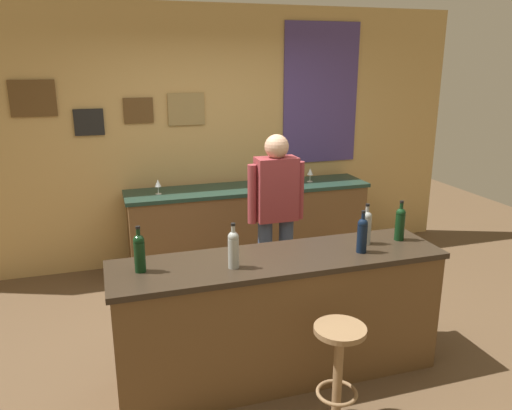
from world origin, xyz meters
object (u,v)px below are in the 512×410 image
(wine_bottle_a, at_px, (139,252))
(wine_glass_c, at_px, (262,176))
(wine_glass_a, at_px, (158,184))
(wine_bottle_c, at_px, (362,234))
(wine_bottle_b, at_px, (233,248))
(wine_glass_d, at_px, (310,172))
(bartender, at_px, (276,211))
(wine_bottle_d, at_px, (366,226))
(bar_stool, at_px, (339,359))
(wine_bottle_e, at_px, (400,223))
(wine_glass_b, at_px, (253,179))

(wine_bottle_a, height_order, wine_glass_c, wine_bottle_a)
(wine_glass_a, bearing_deg, wine_bottle_c, -61.31)
(wine_bottle_b, height_order, wine_glass_d, wine_bottle_b)
(bartender, xyz_separation_m, wine_glass_d, (0.80, 1.09, 0.07))
(wine_bottle_c, relative_size, wine_bottle_d, 1.00)
(wine_bottle_d, bearing_deg, bartender, 111.75)
(wine_glass_a, relative_size, wine_glass_d, 1.00)
(bar_stool, relative_size, wine_bottle_b, 2.22)
(wine_bottle_a, distance_m, wine_bottle_e, 1.91)
(wine_bottle_c, bearing_deg, wine_glass_b, 94.77)
(wine_bottle_c, distance_m, wine_glass_b, 2.05)
(wine_glass_a, bearing_deg, wine_glass_d, 1.22)
(wine_bottle_d, bearing_deg, wine_bottle_b, -172.51)
(wine_glass_b, bearing_deg, wine_bottle_c, -85.23)
(wine_bottle_a, bearing_deg, wine_glass_b, 54.91)
(wine_bottle_e, relative_size, wine_glass_d, 1.97)
(wine_bottle_c, height_order, wine_glass_d, wine_bottle_c)
(wine_glass_b, height_order, wine_glass_c, same)
(bar_stool, xyz_separation_m, wine_bottle_e, (0.81, 0.66, 0.60))
(wine_bottle_c, height_order, wine_glass_a, wine_bottle_c)
(bartender, bearing_deg, wine_bottle_e, -54.98)
(bartender, distance_m, wine_bottle_c, 1.11)
(wine_bottle_c, relative_size, wine_glass_d, 1.97)
(wine_bottle_d, height_order, wine_glass_c, wine_bottle_d)
(wine_glass_a, xyz_separation_m, wine_glass_b, (0.99, -0.08, 0.00))
(bartender, relative_size, bar_stool, 2.38)
(wine_glass_d, bearing_deg, wine_glass_b, -170.69)
(wine_bottle_e, bearing_deg, wine_bottle_b, -174.23)
(wine_bottle_b, height_order, wine_glass_c, wine_bottle_b)
(wine_bottle_b, distance_m, wine_glass_d, 2.61)
(bar_stool, height_order, wine_glass_b, wine_glass_b)
(wine_bottle_e, xyz_separation_m, wine_glass_a, (-1.56, 1.98, -0.05))
(wine_glass_c, bearing_deg, wine_bottle_c, -89.37)
(wine_bottle_c, bearing_deg, wine_glass_d, 75.86)
(bar_stool, height_order, wine_bottle_e, wine_bottle_e)
(wine_glass_b, xyz_separation_m, wine_glass_d, (0.71, 0.12, 0.00))
(wine_glass_c, bearing_deg, wine_glass_a, -178.30)
(bartender, bearing_deg, wine_bottle_c, -76.53)
(bar_stool, xyz_separation_m, wine_bottle_b, (-0.52, 0.53, 0.60))
(wine_bottle_b, height_order, wine_glass_b, wine_bottle_b)
(wine_glass_b, bearing_deg, wine_bottle_b, -110.50)
(bartender, distance_m, wine_bottle_a, 1.58)
(wine_bottle_b, bearing_deg, wine_glass_c, 67.12)
(wine_bottle_b, height_order, wine_glass_a, wine_bottle_b)
(wine_bottle_a, relative_size, wine_glass_d, 1.97)
(bar_stool, bearing_deg, wine_bottle_c, 51.59)
(wine_glass_b, bearing_deg, wine_bottle_e, -73.43)
(bartender, height_order, wine_glass_d, bartender)
(wine_glass_c, relative_size, wine_glass_d, 1.00)
(wine_bottle_e, relative_size, wine_glass_b, 1.97)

